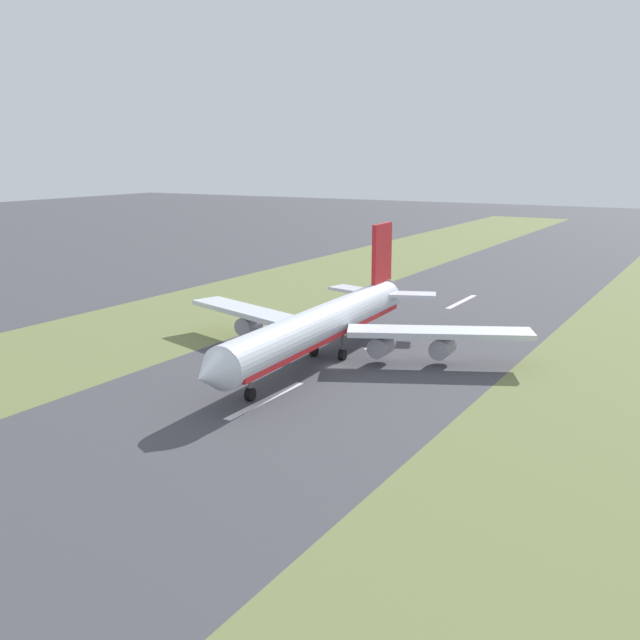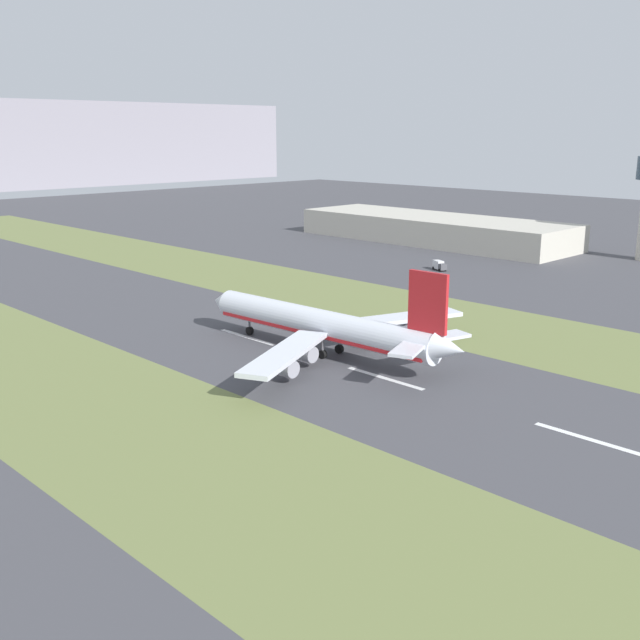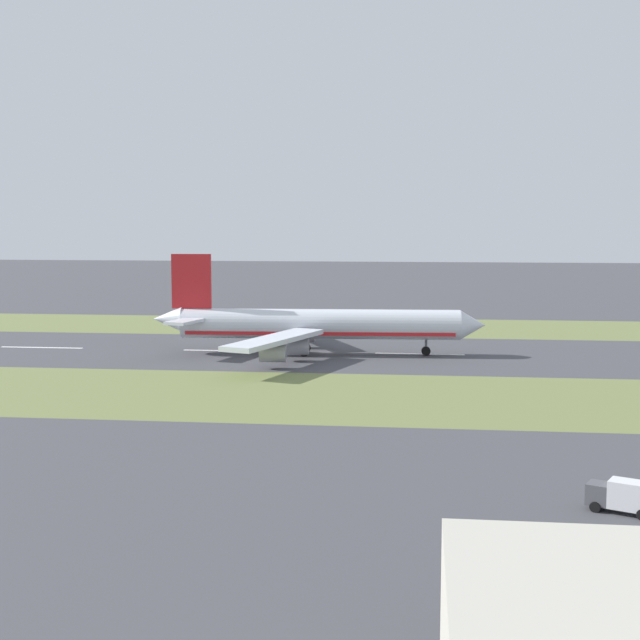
# 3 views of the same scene
# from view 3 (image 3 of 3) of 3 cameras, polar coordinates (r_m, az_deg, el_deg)

# --- Properties ---
(ground_plane) EXTENTS (800.00, 800.00, 0.00)m
(ground_plane) POSITION_cam_3_polar(r_m,az_deg,el_deg) (182.45, 0.40, -2.09)
(ground_plane) COLOR #424247
(grass_median_west) EXTENTS (40.00, 600.00, 0.01)m
(grass_median_west) POSITION_cam_3_polar(r_m,az_deg,el_deg) (226.84, 1.63, -0.42)
(grass_median_west) COLOR olive
(grass_median_west) RESTS_ON ground
(grass_median_east) EXTENTS (40.00, 600.00, 0.01)m
(grass_median_east) POSITION_cam_3_polar(r_m,az_deg,el_deg) (138.45, -1.62, -4.82)
(grass_median_east) COLOR olive
(grass_median_east) RESTS_ON ground
(centreline_dash_near) EXTENTS (1.20, 18.00, 0.01)m
(centreline_dash_near) POSITION_cam_3_polar(r_m,az_deg,el_deg) (198.46, -17.38, -1.69)
(centreline_dash_near) COLOR silver
(centreline_dash_near) RESTS_ON ground
(centreline_dash_mid) EXTENTS (1.20, 18.00, 0.01)m
(centreline_dash_mid) POSITION_cam_3_polar(r_m,az_deg,el_deg) (185.87, -6.04, -1.96)
(centreline_dash_mid) COLOR silver
(centreline_dash_mid) RESTS_ON ground
(centreline_dash_far) EXTENTS (1.20, 18.00, 0.01)m
(centreline_dash_far) POSITION_cam_3_polar(r_m,az_deg,el_deg) (181.40, 6.40, -2.18)
(centreline_dash_far) COLOR silver
(centreline_dash_far) RESTS_ON ground
(airplane_main_jet) EXTENTS (64.04, 67.20, 20.20)m
(airplane_main_jet) POSITION_cam_3_polar(r_m,az_deg,el_deg) (179.02, -0.61, -0.31)
(airplane_main_jet) COLOR silver
(airplane_main_jet) RESTS_ON ground
(service_truck) EXTENTS (4.58, 6.37, 3.10)m
(service_truck) POSITION_cam_3_polar(r_m,az_deg,el_deg) (88.35, 18.79, -10.59)
(service_truck) COLOR #4C4C51
(service_truck) RESTS_ON ground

